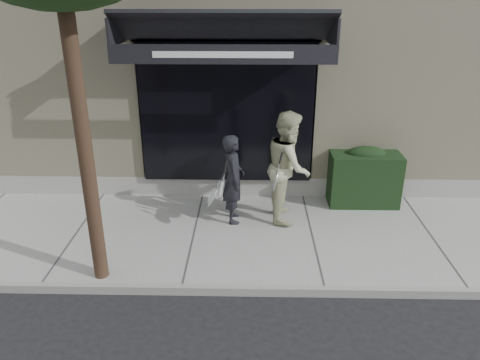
{
  "coord_description": "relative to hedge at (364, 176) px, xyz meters",
  "views": [
    {
      "loc": [
        -1.06,
        -6.97,
        4.05
      ],
      "look_at": [
        -1.23,
        0.6,
        0.84
      ],
      "focal_mm": 35.0,
      "sensor_mm": 36.0,
      "label": 1
    }
  ],
  "objects": [
    {
      "name": "hedge",
      "position": [
        0.0,
        0.0,
        0.0
      ],
      "size": [
        1.3,
        0.7,
        1.14
      ],
      "color": "black",
      "rests_on": "sidewalk"
    },
    {
      "name": "sidewalk",
      "position": [
        -1.1,
        -1.25,
        -0.6
      ],
      "size": [
        20.0,
        3.0,
        0.12
      ],
      "primitive_type": "cube",
      "color": "gray",
      "rests_on": "ground"
    },
    {
      "name": "curb",
      "position": [
        -1.1,
        -2.8,
        -0.59
      ],
      "size": [
        20.0,
        0.1,
        0.14
      ],
      "primitive_type": "cube",
      "color": "gray",
      "rests_on": "ground"
    },
    {
      "name": "building_facade",
      "position": [
        -1.11,
        3.71,
        2.08
      ],
      "size": [
        14.3,
        8.04,
        5.64
      ],
      "color": "beige",
      "rests_on": "ground"
    },
    {
      "name": "pedestrian_back",
      "position": [
        -1.49,
        -0.63,
        0.44
      ],
      "size": [
        0.78,
        0.98,
        1.96
      ],
      "color": "beige",
      "rests_on": "sidewalk"
    },
    {
      "name": "ground",
      "position": [
        -1.1,
        -1.25,
        -0.66
      ],
      "size": [
        80.0,
        80.0,
        0.0
      ],
      "primitive_type": "plane",
      "color": "black",
      "rests_on": "ground"
    },
    {
      "name": "pedestrian_front",
      "position": [
        -2.45,
        -0.79,
        0.25
      ],
      "size": [
        0.65,
        0.87,
        1.59
      ],
      "color": "black",
      "rests_on": "sidewalk"
    }
  ]
}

